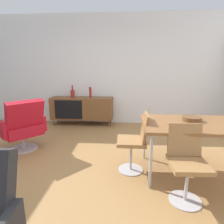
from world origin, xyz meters
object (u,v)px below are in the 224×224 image
(dining_table, at_px, (202,126))
(vase_sculptural_dark, at_px, (90,92))
(dining_chair_near_window, at_px, (136,140))
(dining_chair_front_left, at_px, (187,160))
(wooden_bowl_on_table, at_px, (192,119))
(lounge_chair_red, at_px, (23,125))
(vase_cobalt, at_px, (73,93))
(sideboard, at_px, (82,108))

(dining_table, bearing_deg, vase_sculptural_dark, 131.22)
(dining_chair_near_window, xyz_separation_m, dining_chair_front_left, (0.54, -0.56, 0.00))
(vase_sculptural_dark, xyz_separation_m, wooden_bowl_on_table, (1.84, -2.13, -0.08))
(vase_sculptural_dark, height_order, wooden_bowl_on_table, vase_sculptural_dark)
(lounge_chair_red, bearing_deg, vase_cobalt, 75.21)
(dining_chair_near_window, bearing_deg, wooden_bowl_on_table, 7.38)
(wooden_bowl_on_table, bearing_deg, dining_chair_near_window, -172.62)
(vase_cobalt, height_order, dining_table, vase_cobalt)
(wooden_bowl_on_table, height_order, dining_chair_front_left, dining_chair_front_left)
(sideboard, bearing_deg, wooden_bowl_on_table, -45.70)
(sideboard, height_order, lounge_chair_red, lounge_chair_red)
(vase_cobalt, xyz_separation_m, wooden_bowl_on_table, (2.31, -2.13, -0.06))
(sideboard, bearing_deg, lounge_chair_red, -112.00)
(sideboard, height_order, dining_chair_front_left, dining_chair_front_left)
(vase_sculptural_dark, distance_m, wooden_bowl_on_table, 2.82)
(vase_cobalt, relative_size, dining_chair_near_window, 0.37)
(vase_sculptural_dark, relative_size, dining_chair_front_left, 0.31)
(vase_sculptural_dark, bearing_deg, lounge_chair_red, -118.43)
(vase_cobalt, relative_size, dining_chair_front_left, 0.37)
(dining_table, relative_size, lounge_chair_red, 1.69)
(vase_cobalt, relative_size, lounge_chair_red, 0.33)
(sideboard, distance_m, dining_table, 3.13)
(sideboard, xyz_separation_m, vase_sculptural_dark, (0.23, 0.00, 0.41))
(sideboard, xyz_separation_m, vase_cobalt, (-0.23, 0.00, 0.39))
(dining_table, height_order, dining_chair_near_window, dining_chair_near_window)
(dining_chair_front_left, bearing_deg, lounge_chair_red, 156.10)
(sideboard, distance_m, dining_chair_near_window, 2.58)
(vase_sculptural_dark, distance_m, lounge_chair_red, 1.95)
(wooden_bowl_on_table, xyz_separation_m, lounge_chair_red, (-2.75, 0.45, -0.30))
(vase_cobalt, height_order, dining_chair_front_left, vase_cobalt)
(dining_table, distance_m, lounge_chair_red, 2.92)
(vase_sculptural_dark, distance_m, dining_chair_near_window, 2.50)
(dining_table, xyz_separation_m, wooden_bowl_on_table, (-0.11, 0.10, 0.07))
(dining_table, bearing_deg, dining_chair_front_left, -122.26)
(vase_cobalt, bearing_deg, wooden_bowl_on_table, -42.67)
(lounge_chair_red, bearing_deg, dining_table, -10.94)
(dining_table, bearing_deg, vase_cobalt, 137.32)
(dining_chair_near_window, xyz_separation_m, lounge_chair_red, (-1.97, 0.55, -0.00))
(dining_chair_front_left, bearing_deg, wooden_bowl_on_table, 69.76)
(wooden_bowl_on_table, bearing_deg, vase_sculptural_dark, 130.90)
(dining_table, xyz_separation_m, dining_chair_front_left, (-0.35, -0.56, -0.23))
(sideboard, relative_size, vase_sculptural_dark, 5.99)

